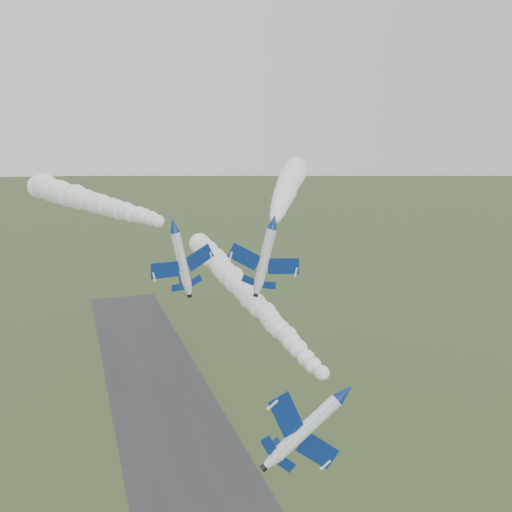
{
  "coord_description": "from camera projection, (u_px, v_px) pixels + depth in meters",
  "views": [
    {
      "loc": [
        -18.69,
        -61.05,
        59.83
      ],
      "look_at": [
        5.43,
        11.19,
        44.45
      ],
      "focal_mm": 40.0,
      "sensor_mm": 36.0,
      "label": 1
    }
  ],
  "objects": [
    {
      "name": "runway",
      "position": [
        194.0,
        480.0,
        102.3
      ],
      "size": [
        24.0,
        260.0,
        0.04
      ],
      "primitive_type": "cube",
      "color": "#2D2E30",
      "rests_on": "ground"
    },
    {
      "name": "jet_lead",
      "position": [
        345.0,
        393.0,
        62.63
      ],
      "size": [
        6.85,
        13.28,
        8.78
      ],
      "rotation": [
        0.0,
        0.91,
        -0.0
      ],
      "color": "white"
    },
    {
      "name": "smoke_trail_jet_lead",
      "position": [
        241.0,
        288.0,
        100.69
      ],
      "size": [
        4.99,
        75.33,
        4.96
      ],
      "primitive_type": null,
      "rotation": [
        0.0,
        0.0,
        -0.0
      ],
      "color": "silver"
    },
    {
      "name": "jet_pair_left",
      "position": [
        174.0,
        225.0,
        76.29
      ],
      "size": [
        9.56,
        11.37,
        3.3
      ],
      "rotation": [
        0.0,
        -0.21,
        0.28
      ],
      "color": "white"
    },
    {
      "name": "smoke_trail_jet_pair_left",
      "position": [
        86.0,
        200.0,
        102.04
      ],
      "size": [
        21.41,
        59.5,
        5.13
      ],
      "primitive_type": null,
      "rotation": [
        0.0,
        0.0,
        0.28
      ],
      "color": "silver"
    },
    {
      "name": "jet_pair_right",
      "position": [
        274.0,
        222.0,
        80.85
      ],
      "size": [
        10.15,
        11.95,
        3.65
      ],
      "rotation": [
        0.0,
        0.23,
        -0.4
      ],
      "color": "white"
    },
    {
      "name": "smoke_trail_jet_pair_right",
      "position": [
        288.0,
        187.0,
        115.53
      ],
      "size": [
        31.36,
        64.02,
        5.97
      ],
      "primitive_type": null,
      "rotation": [
        0.0,
        0.0,
        -0.4
      ],
      "color": "silver"
    }
  ]
}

